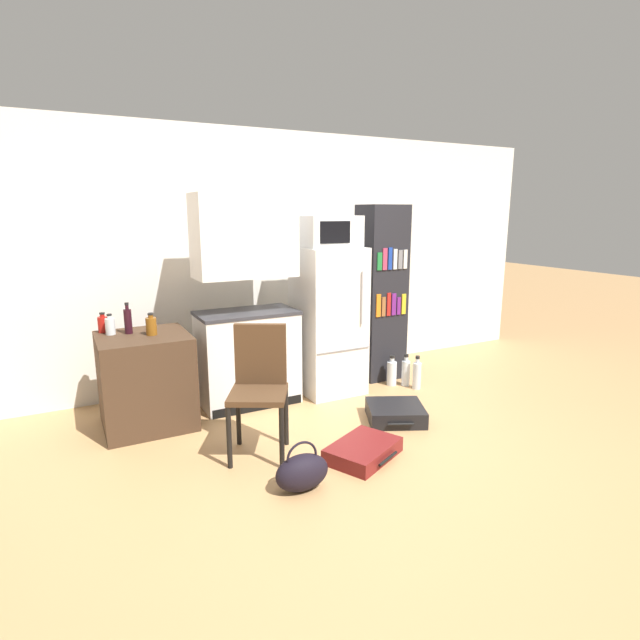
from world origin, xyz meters
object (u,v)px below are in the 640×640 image
suitcase_large_flat (395,413)px  bookshelf (381,293)px  chair (259,378)px  side_table (146,381)px  bottle_ketchup_red (103,324)px  bottle_amber_beer (151,326)px  water_bottle_back (417,375)px  suitcase_small_flat (363,451)px  microwave (329,231)px  water_bottle_front (392,373)px  refrigerator (328,320)px  handbag (302,472)px  kitchen_hutch (246,308)px  bottle_clear_short (110,326)px  water_bottle_middle (406,372)px  bottle_wine_dark (128,321)px

suitcase_large_flat → bookshelf: bearing=88.0°
chair → suitcase_large_flat: (1.21, -0.02, -0.50)m
side_table → bottle_ketchup_red: bearing=137.5°
bottle_amber_beer → water_bottle_back: bottle_amber_beer is taller
suitcase_small_flat → water_bottle_back: bearing=11.8°
microwave → water_bottle_front: size_ratio=1.68×
microwave → bookshelf: (0.69, 0.11, -0.66)m
refrigerator → handbag: 1.95m
kitchen_hutch → bottle_clear_short: 1.15m
bottle_amber_beer → water_bottle_front: (2.31, -0.11, -0.72)m
water_bottle_middle → side_table: bearing=174.9°
bottle_wine_dark → chair: size_ratio=0.27×
kitchen_hutch → refrigerator: (0.81, -0.05, -0.18)m
refrigerator → water_bottle_back: (0.80, -0.39, -0.57)m
side_table → handbag: 1.68m
water_bottle_middle → suitcase_large_flat: bearing=-132.6°
bottle_wine_dark → suitcase_small_flat: size_ratio=0.40×
kitchen_hutch → bookshelf: bearing=2.2°
bottle_wine_dark → suitcase_large_flat: 2.36m
refrigerator → bottle_wine_dark: 1.83m
bottle_wine_dark → bookshelf: bearing=1.1°
bottle_wine_dark → water_bottle_front: 2.59m
bottle_ketchup_red → chair: chair is taller
refrigerator → bottle_wine_dark: (-1.82, 0.06, 0.17)m
suitcase_large_flat → bottle_wine_dark: bearing=178.6°
side_table → suitcase_large_flat: bearing=-25.3°
refrigerator → bookshelf: (0.69, 0.11, 0.20)m
bookshelf → water_bottle_middle: 0.86m
kitchen_hutch → suitcase_small_flat: (0.36, -1.42, -0.84)m
kitchen_hutch → chair: bearing=-104.6°
bottle_amber_beer → handbag: bearing=-66.7°
suitcase_small_flat → handbag: (-0.58, -0.18, 0.07)m
bottle_clear_short → water_bottle_front: size_ratio=0.54×
bookshelf → suitcase_small_flat: bearing=-127.7°
suitcase_large_flat → suitcase_small_flat: suitcase_large_flat is taller
side_table → bottle_ketchup_red: 0.59m
bottle_clear_short → water_bottle_back: bottle_clear_short is taller
side_table → bottle_amber_beer: (0.07, -0.03, 0.46)m
bottle_wine_dark → water_bottle_back: size_ratio=0.75×
refrigerator → bottle_ketchup_red: refrigerator is taller
suitcase_small_flat → water_bottle_middle: (1.22, 1.10, 0.09)m
bookshelf → bottle_ketchup_red: bookshelf is taller
microwave → bottle_ketchup_red: microwave is taller
kitchen_hutch → bottle_wine_dark: (-1.01, 0.01, -0.01)m
chair → suitcase_small_flat: chair is taller
water_bottle_front → bottle_clear_short: bearing=173.8°
side_table → bottle_wine_dark: size_ratio=3.01×
bottle_ketchup_red → suitcase_small_flat: size_ratio=0.26×
bottle_ketchup_red → bottle_wine_dark: size_ratio=0.65×
bottle_ketchup_red → bottle_wine_dark: (0.18, -0.14, 0.04)m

